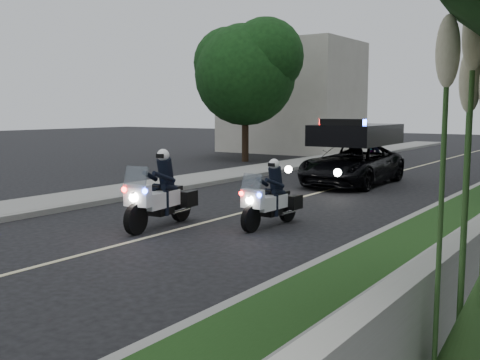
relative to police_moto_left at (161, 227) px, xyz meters
name	(u,v)px	position (x,y,z in m)	size (l,w,h in m)	color
ground	(68,259)	(0.51, -3.06, 0.00)	(120.00, 120.00, 0.00)	black
curb_right	(445,202)	(4.61, 6.94, 0.07)	(0.20, 60.00, 0.15)	gray
grass_verge	(471,205)	(5.31, 6.94, 0.08)	(1.20, 60.00, 0.16)	#193814
curb_left	(216,182)	(-3.59, 6.94, 0.07)	(0.20, 60.00, 0.15)	gray
sidewalk_left	(193,180)	(-4.69, 6.94, 0.08)	(2.00, 60.00, 0.16)	gray
building_far	(292,98)	(-9.49, 22.94, 3.50)	(8.00, 6.00, 7.00)	#A8A396
lane_marking	(316,193)	(0.51, 6.94, 0.00)	(0.12, 50.00, 0.01)	#BFB78C
police_moto_left	(161,227)	(0.00, 0.00, 0.00)	(0.75, 2.14, 1.82)	silver
police_moto_right	(270,226)	(2.06, 1.53, 0.00)	(0.65, 1.87, 1.59)	white
police_suv	(352,184)	(0.57, 9.66, 0.00)	(2.45, 5.30, 2.57)	black
bicycle	(374,164)	(-1.67, 17.59, 0.00)	(0.67, 1.92, 1.01)	black
cyclist	(374,164)	(-1.67, 17.59, 0.00)	(0.66, 0.44, 1.84)	black
tree_left_near	(245,161)	(-7.90, 15.21, 0.00)	(5.27, 5.27, 8.78)	#154015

